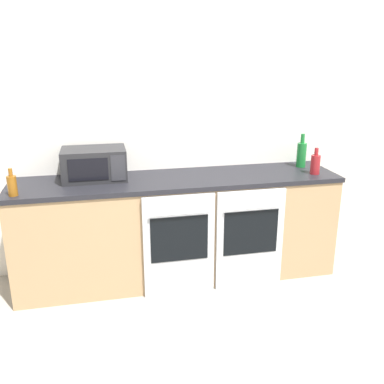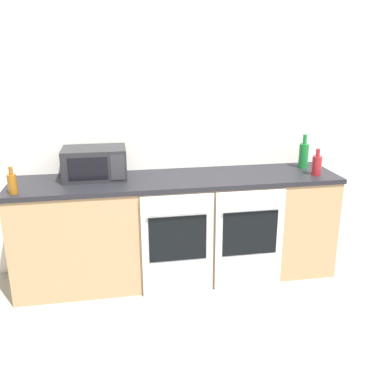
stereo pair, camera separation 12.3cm
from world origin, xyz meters
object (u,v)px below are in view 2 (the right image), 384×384
Objects in this scene: oven_right at (249,239)px; bottle_amber at (12,183)px; bottle_red at (317,165)px; microwave at (95,163)px; bottle_green at (304,155)px; oven_left at (178,245)px.

bottle_amber reaches higher than oven_right.
bottle_amber is at bearing -178.25° from bottle_red.
oven_right is 0.89m from bottle_red.
bottle_red is (1.90, -0.25, -0.04)m from microwave.
microwave reaches higher than oven_right.
oven_right is at bearing -19.11° from microwave.
oven_right is at bearing -3.37° from bottle_amber.
microwave reaches higher than bottle_red.
bottle_amber is 2.51m from bottle_red.
bottle_green reaches higher than bottle_amber.
oven_left is at bearing -171.62° from bottle_red.
bottle_red is (1.26, 0.19, 0.58)m from oven_left.
oven_right is 4.15× the size of bottle_amber.
oven_right is 0.99m from bottle_green.
microwave is 0.69m from bottle_amber.
bottle_red is (0.65, 0.19, 0.58)m from oven_right.
oven_left is at bearing 180.00° from oven_right.
bottle_green is 1.48× the size of bottle_amber.
microwave is 1.68× the size of bottle_green.
bottle_green is at bearing 0.38° from microwave.
bottle_red is at bearing 1.75° from bottle_amber.
bottle_red reaches higher than oven_left.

